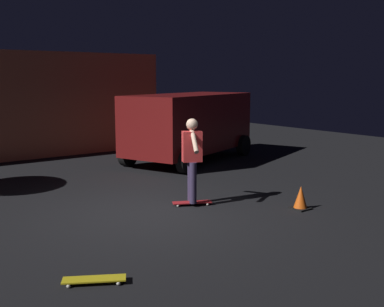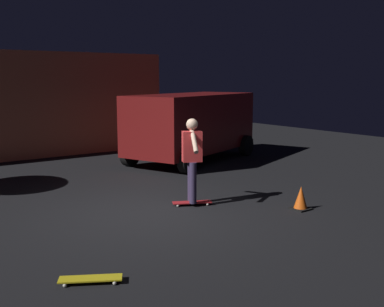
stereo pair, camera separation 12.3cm
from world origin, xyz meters
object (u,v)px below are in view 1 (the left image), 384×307
object	(u,v)px
traffic_cone	(301,198)
parked_van	(190,123)
skater	(192,154)
skateboard_spare	(94,279)
skateboard_ridden	(192,203)

from	to	relation	value
traffic_cone	parked_van	bearing A→B (deg)	75.01
skater	traffic_cone	xyz separation A→B (m)	(1.52, -1.48, -0.83)
skateboard_spare	traffic_cone	size ratio (longest dim) A/B	1.69
skateboard_ridden	skater	world-z (taller)	skater
parked_van	skateboard_spare	size ratio (longest dim) A/B	6.41
skateboard_spare	skater	world-z (taller)	skater
skater	traffic_cone	bearing A→B (deg)	-44.32
skateboard_ridden	skateboard_spare	world-z (taller)	same
parked_van	skateboard_spare	bearing A→B (deg)	-134.27
skateboard_spare	skater	distance (m)	3.95
skater	parked_van	bearing A→B (deg)	53.95
traffic_cone	skateboard_spare	bearing A→B (deg)	-171.64
parked_van	skateboard_ridden	xyz separation A→B (m)	(-3.03, -4.17, -1.11)
parked_van	skateboard_spare	xyz separation A→B (m)	(-6.18, -6.34, -1.11)
skateboard_ridden	skater	bearing A→B (deg)	0.00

